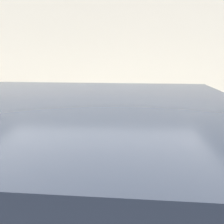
% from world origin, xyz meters
% --- Properties ---
extents(sidewalk, '(24.00, 2.80, 0.13)m').
position_xyz_m(sidewalk, '(0.00, 2.20, 0.06)').
color(sidewalk, '#ADAAA3').
rests_on(sidewalk, ground_plane).
extents(parking_meter, '(0.19, 0.15, 1.44)m').
position_xyz_m(parking_meter, '(0.12, 0.99, 1.18)').
color(parking_meter, gray).
rests_on(parking_meter, sidewalk).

